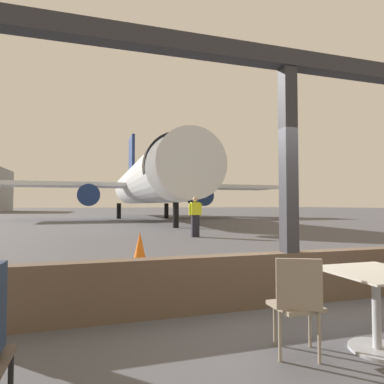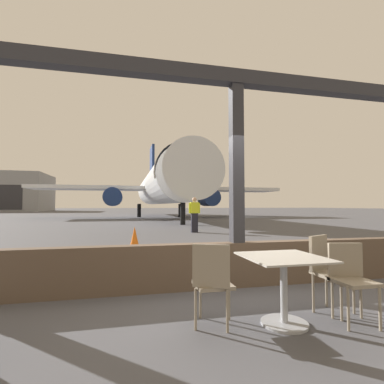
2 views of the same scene
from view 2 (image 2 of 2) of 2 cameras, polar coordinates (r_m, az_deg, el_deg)
ground_plane at (r=44.57m, az=-10.59°, el=-4.37°), size 220.00×220.00×0.00m
window_frame at (r=4.86m, az=8.89°, el=-3.73°), size 8.21×0.24×3.63m
dining_table at (r=3.54m, az=17.77°, el=-16.71°), size 0.86×0.86×0.76m
cafe_chair_window_left at (r=3.91m, az=28.93°, el=-14.11°), size 0.46×0.46×0.89m
cafe_chair_window_right at (r=3.29m, az=4.01°, el=-16.71°), size 0.50×0.50×0.92m
cafe_chair_aisle_left at (r=4.13m, az=25.09°, el=-13.20°), size 0.51×0.51×0.94m
airplane at (r=31.49m, az=-5.88°, el=1.28°), size 27.30×30.79×10.52m
ground_crew_worker at (r=14.33m, az=0.48°, el=-4.43°), size 0.57×0.22×1.74m
traffic_cone at (r=8.88m, az=-11.35°, el=-9.10°), size 0.36×0.36×0.71m
distant_hangar at (r=81.38m, az=-33.88°, el=-0.06°), size 20.89×15.42×8.88m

